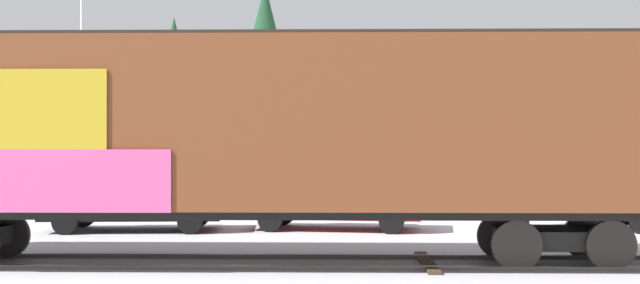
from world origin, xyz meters
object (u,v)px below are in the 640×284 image
(flagpole, at_px, (87,45))
(parked_car_black, at_px, (131,200))
(parked_car_silver, at_px, (568,196))
(freight_car, at_px, (248,128))
(parked_car_red, at_px, (331,198))

(flagpole, height_order, parked_car_black, flagpole)
(flagpole, distance_m, parked_car_silver, 17.12)
(parked_car_black, bearing_deg, freight_car, -56.46)
(freight_car, bearing_deg, parked_car_red, 75.67)
(freight_car, height_order, flagpole, flagpole)
(flagpole, xyz_separation_m, parked_car_silver, (15.03, -6.57, -4.88))
(freight_car, xyz_separation_m, parked_car_black, (-3.74, 5.64, -1.79))
(freight_car, bearing_deg, parked_car_silver, 37.73)
(freight_car, relative_size, flagpole, 1.89)
(freight_car, distance_m, parked_car_silver, 10.10)
(flagpole, relative_size, parked_car_black, 2.00)
(freight_car, relative_size, parked_car_silver, 3.78)
(freight_car, distance_m, parked_car_black, 7.00)
(freight_car, xyz_separation_m, flagpole, (-7.16, 12.66, 3.18))
(freight_car, distance_m, flagpole, 14.89)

